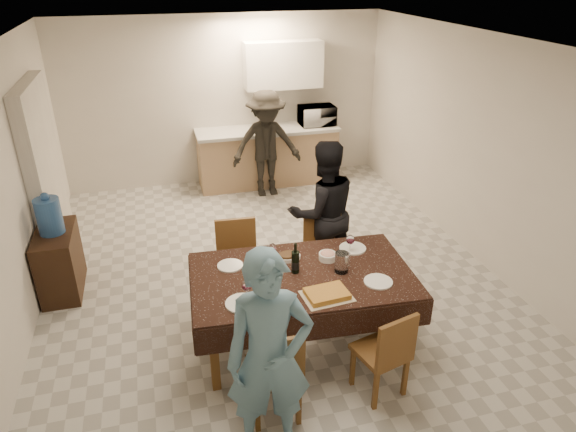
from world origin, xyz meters
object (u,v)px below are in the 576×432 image
(wine_bottle, at_px, (295,258))
(person_near, at_px, (269,359))
(console, at_px, (60,262))
(person_far, at_px, (323,212))
(person_kitchen, at_px, (267,144))
(microwave, at_px, (317,115))
(dining_table, at_px, (302,277))
(savoury_tart, at_px, (327,294))
(water_pitcher, at_px, (342,262))
(water_jug, at_px, (49,216))

(wine_bottle, height_order, person_near, person_near)
(console, bearing_deg, person_far, -9.58)
(person_kitchen, bearing_deg, microwave, 25.64)
(dining_table, bearing_deg, savoury_tart, -71.49)
(water_pitcher, height_order, savoury_tart, water_pitcher)
(wine_bottle, bearing_deg, water_pitcher, -14.04)
(console, xyz_separation_m, wine_bottle, (2.23, -1.48, 0.56))
(water_jug, distance_m, person_near, 3.10)
(water_pitcher, distance_m, microwave, 4.14)
(console, xyz_separation_m, person_kitchen, (2.76, 1.97, 0.45))
(dining_table, xyz_separation_m, console, (-2.28, 1.53, -0.37))
(dining_table, distance_m, savoury_tart, 0.40)
(dining_table, height_order, person_near, person_near)
(water_pitcher, distance_m, person_kitchen, 3.55)
(person_near, bearing_deg, dining_table, 68.54)
(water_pitcher, bearing_deg, microwave, 74.96)
(water_pitcher, height_order, person_near, person_near)
(console, bearing_deg, dining_table, -33.85)
(dining_table, relative_size, console, 2.62)
(person_kitchen, bearing_deg, wine_bottle, -98.84)
(person_far, xyz_separation_m, person_kitchen, (-0.06, 2.44, -0.01))
(person_near, relative_size, person_far, 1.02)
(dining_table, height_order, microwave, microwave)
(person_kitchen, bearing_deg, savoury_tart, -95.68)
(savoury_tart, height_order, person_kitchen, person_kitchen)
(wine_bottle, xyz_separation_m, water_pitcher, (0.40, -0.10, -0.05))
(person_near, bearing_deg, person_kitchen, 83.34)
(dining_table, distance_m, person_near, 1.19)
(wine_bottle, xyz_separation_m, person_far, (0.60, 1.00, -0.10))
(microwave, relative_size, person_far, 0.34)
(dining_table, height_order, wine_bottle, wine_bottle)
(savoury_tart, bearing_deg, person_far, 72.53)
(console, bearing_deg, microwave, 33.15)
(microwave, relative_size, person_kitchen, 0.34)
(wine_bottle, relative_size, person_far, 0.18)
(console, relative_size, savoury_tart, 1.93)
(wine_bottle, distance_m, person_kitchen, 3.49)
(dining_table, xyz_separation_m, water_pitcher, (0.35, -0.05, 0.13))
(console, distance_m, person_far, 2.90)
(person_far, distance_m, person_kitchen, 2.44)
(person_near, xyz_separation_m, person_far, (1.10, 2.10, -0.02))
(dining_table, relative_size, wine_bottle, 6.97)
(savoury_tart, relative_size, microwave, 0.73)
(person_kitchen, bearing_deg, water_jug, -144.55)
(dining_table, distance_m, wine_bottle, 0.19)
(dining_table, bearing_deg, water_pitcher, -4.36)
(person_far, height_order, person_kitchen, person_far)
(microwave, distance_m, person_kitchen, 1.07)
(dining_table, relative_size, person_far, 1.25)
(wine_bottle, distance_m, water_pitcher, 0.42)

